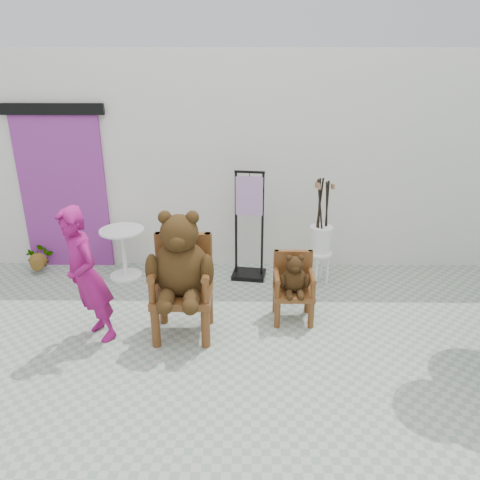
{
  "coord_description": "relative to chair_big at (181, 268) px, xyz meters",
  "views": [
    {
      "loc": [
        -0.44,
        -3.76,
        2.91
      ],
      "look_at": [
        -0.5,
        1.18,
        0.95
      ],
      "focal_mm": 35.0,
      "sensor_mm": 36.0,
      "label": 1
    }
  ],
  "objects": [
    {
      "name": "back_wall",
      "position": [
        1.12,
        2.37,
        0.69
      ],
      "size": [
        9.0,
        1.0,
        3.0
      ],
      "primitive_type": "cube",
      "color": "silver",
      "rests_on": "ground"
    },
    {
      "name": "cafe_table",
      "position": [
        -1.0,
        1.44,
        -0.37
      ],
      "size": [
        0.6,
        0.6,
        0.7
      ],
      "rotation": [
        0.0,
        0.0,
        0.24
      ],
      "color": "white",
      "rests_on": "ground"
    },
    {
      "name": "doorway",
      "position": [
        -1.88,
        1.85,
        0.36
      ],
      "size": [
        1.4,
        0.11,
        2.33
      ],
      "color": "#802B81",
      "rests_on": "ground"
    },
    {
      "name": "ground_plane",
      "position": [
        1.12,
        -0.73,
        -0.81
      ],
      "size": [
        60.0,
        60.0,
        0.0
      ],
      "primitive_type": "plane",
      "color": "gray",
      "rests_on": "ground"
    },
    {
      "name": "potted_plant",
      "position": [
        -2.28,
        1.62,
        -0.6
      ],
      "size": [
        0.45,
        0.42,
        0.41
      ],
      "primitive_type": "imported",
      "rotation": [
        0.0,
        0.0,
        0.32
      ],
      "color": "#103D17",
      "rests_on": "ground"
    },
    {
      "name": "stool_bucket",
      "position": [
        1.68,
        1.28,
        -0.16
      ],
      "size": [
        0.32,
        0.32,
        1.45
      ],
      "rotation": [
        0.0,
        0.0,
        0.38
      ],
      "color": "white",
      "rests_on": "ground"
    },
    {
      "name": "display_stand",
      "position": [
        0.73,
        1.46,
        -0.22
      ],
      "size": [
        0.5,
        0.41,
        1.51
      ],
      "rotation": [
        0.0,
        0.0,
        -0.14
      ],
      "color": "black",
      "rests_on": "ground"
    },
    {
      "name": "person",
      "position": [
        -0.98,
        -0.12,
        -0.04
      ],
      "size": [
        0.65,
        0.66,
        1.53
      ],
      "primitive_type": "imported",
      "rotation": [
        0.0,
        0.0,
        -0.81
      ],
      "color": "#8D115E",
      "rests_on": "ground"
    },
    {
      "name": "chair_big",
      "position": [
        0.0,
        0.0,
        0.0
      ],
      "size": [
        0.71,
        0.76,
        1.44
      ],
      "color": "#4D2910",
      "rests_on": "ground"
    },
    {
      "name": "chair_small",
      "position": [
        1.24,
        0.34,
        -0.31
      ],
      "size": [
        0.46,
        0.45,
        0.83
      ],
      "color": "#4D2910",
      "rests_on": "ground"
    }
  ]
}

